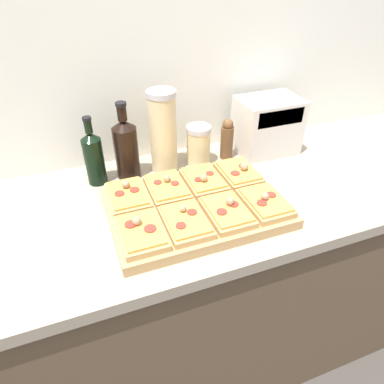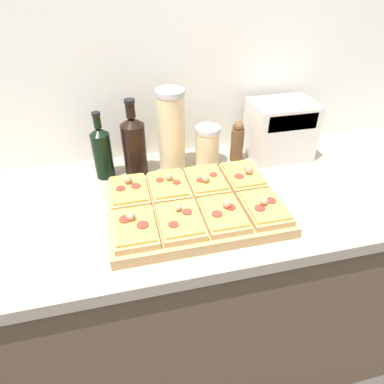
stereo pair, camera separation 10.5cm
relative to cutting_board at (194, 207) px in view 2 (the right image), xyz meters
The scene contains 17 objects.
wall_back 0.53m from the cutting_board, 80.08° to the left, with size 6.00×0.06×2.50m.
kitchen_counter 0.49m from the cutting_board, 45.78° to the left, with size 2.63×0.67×0.93m.
cutting_board is the anchor object (origin of this frame).
pizza_slice_back_left 0.21m from the cutting_board, 154.66° to the left, with size 0.12×0.17×0.05m.
pizza_slice_back_midleft 0.11m from the cutting_board, 125.22° to the left, with size 0.12×0.17×0.05m.
pizza_slice_back_midright 0.11m from the cutting_board, 54.51° to the left, with size 0.12×0.17×0.05m.
pizza_slice_back_right 0.21m from the cutting_board, 24.97° to the left, with size 0.12×0.17×0.06m.
pizza_slice_front_left 0.21m from the cutting_board, 155.02° to the right, with size 0.12×0.17×0.05m.
pizza_slice_front_midleft 0.11m from the cutting_board, 125.48° to the right, with size 0.12×0.17×0.05m.
pizza_slice_front_midright 0.11m from the cutting_board, 54.39° to the right, with size 0.12×0.17×0.05m.
pizza_slice_front_right 0.21m from the cutting_board, 25.20° to the right, with size 0.12×0.17×0.05m.
olive_oil_bottle 0.39m from the cutting_board, 133.22° to the left, with size 0.06×0.06×0.24m.
wine_bottle 0.33m from the cutting_board, 118.31° to the left, with size 0.08×0.08×0.27m.
grain_jar_tall 0.31m from the cutting_board, 93.08° to the left, with size 0.10×0.10×0.29m.
grain_jar_short 0.30m from the cutting_board, 66.92° to the left, with size 0.09×0.09×0.15m.
pepper_mill 0.37m from the cutting_board, 49.66° to the left, with size 0.05×0.05×0.16m.
toaster_oven 0.50m from the cutting_board, 34.23° to the left, with size 0.26×0.17×0.21m.
Camera 2 is at (-0.28, -0.56, 1.59)m, focal length 32.00 mm.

